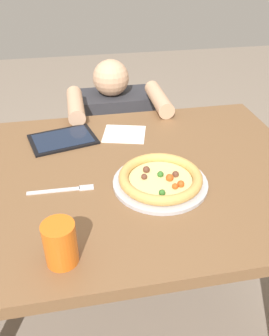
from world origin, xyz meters
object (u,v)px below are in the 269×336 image
at_px(pizza_near, 160,179).
at_px(tablet, 63,139).
at_px(drink_cup_colored, 60,243).
at_px(fork, 64,190).
at_px(diner_seated, 114,152).

relative_size(pizza_near, tablet, 1.08).
xyz_separation_m(pizza_near, drink_cup_colored, (-0.31, -0.25, 0.04)).
bearing_deg(pizza_near, tablet, 130.52).
bearing_deg(fork, tablet, 89.57).
bearing_deg(diner_seated, drink_cup_colored, -103.73).
xyz_separation_m(drink_cup_colored, fork, (0.01, 0.28, -0.05)).
height_order(drink_cup_colored, fork, drink_cup_colored).
relative_size(drink_cup_colored, diner_seated, 0.13).
bearing_deg(pizza_near, diner_seated, 93.26).
bearing_deg(tablet, diner_seated, 61.87).
height_order(fork, diner_seated, diner_seated).
bearing_deg(diner_seated, pizza_near, -86.74).
distance_m(fork, tablet, 0.32).
height_order(tablet, diner_seated, diner_seated).
relative_size(fork, tablet, 0.74).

